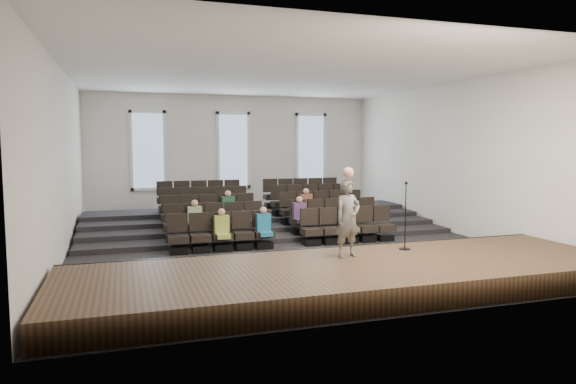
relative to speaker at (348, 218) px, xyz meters
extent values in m
plane|color=black|center=(-0.16, 4.38, -1.35)|extent=(14.00, 14.00, 0.00)
cube|color=white|center=(-0.16, 4.38, 3.66)|extent=(12.00, 14.00, 0.02)
cube|color=white|center=(-0.16, 11.40, 1.15)|extent=(12.00, 0.04, 5.00)
cube|color=white|center=(-0.16, -2.64, 1.15)|extent=(12.00, 0.04, 5.00)
cube|color=white|center=(-6.18, 4.38, 1.15)|extent=(0.04, 14.00, 5.00)
cube|color=white|center=(5.86, 4.38, 1.15)|extent=(0.04, 14.00, 5.00)
cube|color=#4C3620|center=(-0.16, -0.72, -1.10)|extent=(11.80, 3.60, 0.50)
cube|color=black|center=(-0.16, 1.05, -1.10)|extent=(11.80, 0.06, 0.52)
cube|color=black|center=(-0.16, 6.71, -1.27)|extent=(11.80, 4.80, 0.15)
cube|color=black|center=(-0.16, 7.23, -1.20)|extent=(11.80, 3.75, 0.30)
cube|color=black|center=(-0.16, 7.76, -1.12)|extent=(11.80, 2.70, 0.45)
cube|color=black|center=(-0.16, 8.28, -1.05)|extent=(11.80, 1.65, 0.60)
cube|color=black|center=(-3.28, 3.78, -1.25)|extent=(0.47, 0.43, 0.20)
cube|color=black|center=(-3.28, 3.78, -0.94)|extent=(0.55, 0.50, 0.19)
cube|color=black|center=(-3.28, 3.99, -0.53)|extent=(0.55, 0.08, 0.50)
cube|color=black|center=(-2.68, 3.78, -1.25)|extent=(0.47, 0.43, 0.20)
cube|color=black|center=(-2.68, 3.78, -0.94)|extent=(0.55, 0.50, 0.19)
cube|color=black|center=(-2.68, 3.99, -0.53)|extent=(0.55, 0.08, 0.50)
cube|color=black|center=(-2.08, 3.78, -1.25)|extent=(0.47, 0.43, 0.20)
cube|color=black|center=(-2.08, 3.78, -0.94)|extent=(0.55, 0.50, 0.19)
cube|color=black|center=(-2.08, 3.99, -0.53)|extent=(0.55, 0.08, 0.50)
cube|color=black|center=(-1.48, 3.78, -1.25)|extent=(0.47, 0.43, 0.20)
cube|color=black|center=(-1.48, 3.78, -0.94)|extent=(0.55, 0.50, 0.19)
cube|color=black|center=(-1.48, 3.99, -0.53)|extent=(0.55, 0.08, 0.50)
cube|color=black|center=(-0.88, 3.78, -1.25)|extent=(0.47, 0.43, 0.20)
cube|color=black|center=(-0.88, 3.78, -0.94)|extent=(0.55, 0.50, 0.19)
cube|color=black|center=(-0.88, 3.99, -0.53)|extent=(0.55, 0.08, 0.50)
cube|color=black|center=(0.57, 3.78, -1.25)|extent=(0.47, 0.43, 0.20)
cube|color=black|center=(0.57, 3.78, -0.94)|extent=(0.55, 0.50, 0.19)
cube|color=black|center=(0.57, 3.99, -0.53)|extent=(0.55, 0.08, 0.50)
cube|color=black|center=(1.17, 3.78, -1.25)|extent=(0.47, 0.43, 0.20)
cube|color=black|center=(1.17, 3.78, -0.94)|extent=(0.55, 0.50, 0.19)
cube|color=black|center=(1.17, 3.99, -0.53)|extent=(0.55, 0.08, 0.50)
cube|color=black|center=(1.77, 3.78, -1.25)|extent=(0.47, 0.43, 0.20)
cube|color=black|center=(1.77, 3.78, -0.94)|extent=(0.55, 0.50, 0.19)
cube|color=black|center=(1.77, 3.99, -0.53)|extent=(0.55, 0.08, 0.50)
cube|color=black|center=(2.37, 3.78, -1.25)|extent=(0.47, 0.43, 0.20)
cube|color=black|center=(2.37, 3.78, -0.94)|extent=(0.55, 0.50, 0.19)
cube|color=black|center=(2.37, 3.99, -0.53)|extent=(0.55, 0.08, 0.50)
cube|color=black|center=(2.97, 3.78, -1.25)|extent=(0.47, 0.43, 0.20)
cube|color=black|center=(2.97, 3.78, -0.94)|extent=(0.55, 0.50, 0.19)
cube|color=black|center=(2.97, 3.99, -0.53)|extent=(0.55, 0.08, 0.50)
cube|color=black|center=(-3.28, 4.83, -1.10)|extent=(0.47, 0.43, 0.20)
cube|color=black|center=(-3.28, 4.83, -0.79)|extent=(0.55, 0.50, 0.19)
cube|color=black|center=(-3.28, 5.04, -0.38)|extent=(0.55, 0.08, 0.50)
cube|color=black|center=(-2.68, 4.83, -1.10)|extent=(0.47, 0.43, 0.20)
cube|color=black|center=(-2.68, 4.83, -0.79)|extent=(0.55, 0.50, 0.19)
cube|color=black|center=(-2.68, 5.04, -0.38)|extent=(0.55, 0.08, 0.50)
cube|color=black|center=(-2.08, 4.83, -1.10)|extent=(0.47, 0.43, 0.20)
cube|color=black|center=(-2.08, 4.83, -0.79)|extent=(0.55, 0.50, 0.19)
cube|color=black|center=(-2.08, 5.04, -0.38)|extent=(0.55, 0.08, 0.50)
cube|color=black|center=(-1.48, 4.83, -1.10)|extent=(0.47, 0.43, 0.20)
cube|color=black|center=(-1.48, 4.83, -0.79)|extent=(0.55, 0.50, 0.19)
cube|color=black|center=(-1.48, 5.04, -0.38)|extent=(0.55, 0.08, 0.50)
cube|color=black|center=(-0.88, 4.83, -1.10)|extent=(0.47, 0.43, 0.20)
cube|color=black|center=(-0.88, 4.83, -0.79)|extent=(0.55, 0.50, 0.19)
cube|color=black|center=(-0.88, 5.04, -0.38)|extent=(0.55, 0.08, 0.50)
cube|color=black|center=(0.57, 4.83, -1.10)|extent=(0.47, 0.43, 0.20)
cube|color=black|center=(0.57, 4.83, -0.79)|extent=(0.55, 0.50, 0.19)
cube|color=black|center=(0.57, 5.04, -0.38)|extent=(0.55, 0.08, 0.50)
cube|color=black|center=(1.17, 4.83, -1.10)|extent=(0.47, 0.43, 0.20)
cube|color=black|center=(1.17, 4.83, -0.79)|extent=(0.55, 0.50, 0.19)
cube|color=black|center=(1.17, 5.04, -0.38)|extent=(0.55, 0.08, 0.50)
cube|color=black|center=(1.77, 4.83, -1.10)|extent=(0.47, 0.43, 0.20)
cube|color=black|center=(1.77, 4.83, -0.79)|extent=(0.55, 0.50, 0.19)
cube|color=black|center=(1.77, 5.04, -0.38)|extent=(0.55, 0.08, 0.50)
cube|color=black|center=(2.37, 4.83, -1.10)|extent=(0.47, 0.43, 0.20)
cube|color=black|center=(2.37, 4.83, -0.79)|extent=(0.55, 0.50, 0.19)
cube|color=black|center=(2.37, 5.04, -0.38)|extent=(0.55, 0.08, 0.50)
cube|color=black|center=(2.97, 4.83, -1.10)|extent=(0.47, 0.43, 0.20)
cube|color=black|center=(2.97, 4.83, -0.79)|extent=(0.55, 0.50, 0.19)
cube|color=black|center=(2.97, 5.04, -0.38)|extent=(0.55, 0.08, 0.50)
cube|color=black|center=(-3.28, 5.88, -0.95)|extent=(0.47, 0.42, 0.20)
cube|color=black|center=(-3.28, 5.88, -0.64)|extent=(0.55, 0.50, 0.19)
cube|color=black|center=(-3.28, 6.09, -0.23)|extent=(0.55, 0.08, 0.50)
cube|color=black|center=(-2.68, 5.88, -0.95)|extent=(0.47, 0.42, 0.20)
cube|color=black|center=(-2.68, 5.88, -0.64)|extent=(0.55, 0.50, 0.19)
cube|color=black|center=(-2.68, 6.09, -0.23)|extent=(0.55, 0.08, 0.50)
cube|color=black|center=(-2.08, 5.88, -0.95)|extent=(0.47, 0.42, 0.20)
cube|color=black|center=(-2.08, 5.88, -0.64)|extent=(0.55, 0.50, 0.19)
cube|color=black|center=(-2.08, 6.09, -0.23)|extent=(0.55, 0.08, 0.50)
cube|color=black|center=(-1.48, 5.88, -0.95)|extent=(0.47, 0.42, 0.20)
cube|color=black|center=(-1.48, 5.88, -0.64)|extent=(0.55, 0.50, 0.19)
cube|color=black|center=(-1.48, 6.09, -0.23)|extent=(0.55, 0.08, 0.50)
cube|color=black|center=(-0.88, 5.88, -0.95)|extent=(0.47, 0.42, 0.20)
cube|color=black|center=(-0.88, 5.88, -0.64)|extent=(0.55, 0.50, 0.19)
cube|color=black|center=(-0.88, 6.09, -0.23)|extent=(0.55, 0.08, 0.50)
cube|color=black|center=(0.57, 5.88, -0.95)|extent=(0.47, 0.42, 0.20)
cube|color=black|center=(0.57, 5.88, -0.64)|extent=(0.55, 0.50, 0.19)
cube|color=black|center=(0.57, 6.09, -0.23)|extent=(0.55, 0.08, 0.50)
cube|color=black|center=(1.17, 5.88, -0.95)|extent=(0.47, 0.42, 0.20)
cube|color=black|center=(1.17, 5.88, -0.64)|extent=(0.55, 0.50, 0.19)
cube|color=black|center=(1.17, 6.09, -0.23)|extent=(0.55, 0.08, 0.50)
cube|color=black|center=(1.77, 5.88, -0.95)|extent=(0.47, 0.42, 0.20)
cube|color=black|center=(1.77, 5.88, -0.64)|extent=(0.55, 0.50, 0.19)
cube|color=black|center=(1.77, 6.09, -0.23)|extent=(0.55, 0.08, 0.50)
cube|color=black|center=(2.37, 5.88, -0.95)|extent=(0.47, 0.42, 0.20)
cube|color=black|center=(2.37, 5.88, -0.64)|extent=(0.55, 0.50, 0.19)
cube|color=black|center=(2.37, 6.09, -0.23)|extent=(0.55, 0.08, 0.50)
cube|color=black|center=(2.97, 5.88, -0.95)|extent=(0.47, 0.42, 0.20)
cube|color=black|center=(2.97, 5.88, -0.64)|extent=(0.55, 0.50, 0.19)
cube|color=black|center=(2.97, 6.09, -0.23)|extent=(0.55, 0.08, 0.50)
cube|color=black|center=(-3.28, 6.93, -0.80)|extent=(0.47, 0.42, 0.20)
cube|color=black|center=(-3.28, 6.93, -0.49)|extent=(0.55, 0.50, 0.19)
cube|color=black|center=(-3.28, 7.14, -0.08)|extent=(0.55, 0.08, 0.50)
cube|color=black|center=(-2.68, 6.93, -0.80)|extent=(0.47, 0.42, 0.20)
cube|color=black|center=(-2.68, 6.93, -0.49)|extent=(0.55, 0.50, 0.19)
cube|color=black|center=(-2.68, 7.14, -0.08)|extent=(0.55, 0.08, 0.50)
cube|color=black|center=(-2.08, 6.93, -0.80)|extent=(0.47, 0.42, 0.20)
cube|color=black|center=(-2.08, 6.93, -0.49)|extent=(0.55, 0.50, 0.19)
cube|color=black|center=(-2.08, 7.14, -0.08)|extent=(0.55, 0.08, 0.50)
cube|color=black|center=(-1.48, 6.93, -0.80)|extent=(0.47, 0.42, 0.20)
cube|color=black|center=(-1.48, 6.93, -0.49)|extent=(0.55, 0.50, 0.19)
cube|color=black|center=(-1.48, 7.14, -0.08)|extent=(0.55, 0.08, 0.50)
cube|color=black|center=(-0.88, 6.93, -0.80)|extent=(0.47, 0.42, 0.20)
cube|color=black|center=(-0.88, 6.93, -0.49)|extent=(0.55, 0.50, 0.19)
cube|color=black|center=(-0.88, 7.14, -0.08)|extent=(0.55, 0.08, 0.50)
cube|color=black|center=(0.57, 6.93, -0.80)|extent=(0.47, 0.42, 0.20)
cube|color=black|center=(0.57, 6.93, -0.49)|extent=(0.55, 0.50, 0.19)
cube|color=black|center=(0.57, 7.14, -0.08)|extent=(0.55, 0.08, 0.50)
cube|color=black|center=(1.17, 6.93, -0.80)|extent=(0.47, 0.42, 0.20)
cube|color=black|center=(1.17, 6.93, -0.49)|extent=(0.55, 0.50, 0.19)
cube|color=black|center=(1.17, 7.14, -0.08)|extent=(0.55, 0.08, 0.50)
cube|color=black|center=(1.77, 6.93, -0.80)|extent=(0.47, 0.42, 0.20)
cube|color=black|center=(1.77, 6.93, -0.49)|extent=(0.55, 0.50, 0.19)
cube|color=black|center=(1.77, 7.14, -0.08)|extent=(0.55, 0.08, 0.50)
cube|color=black|center=(2.37, 6.93, -0.80)|extent=(0.47, 0.42, 0.20)
cube|color=black|center=(2.37, 6.93, -0.49)|extent=(0.55, 0.50, 0.19)
cube|color=black|center=(2.37, 7.14, -0.08)|extent=(0.55, 0.08, 0.50)
cube|color=black|center=(2.97, 6.93, -0.80)|extent=(0.47, 0.42, 0.20)
cube|color=black|center=(2.97, 6.93, -0.49)|extent=(0.55, 0.50, 0.19)
cube|color=black|center=(2.97, 7.14, -0.08)|extent=(0.55, 0.08, 0.50)
cube|color=black|center=(-3.28, 7.98, -0.65)|extent=(0.47, 0.42, 0.20)
cube|color=black|center=(-3.28, 7.98, -0.34)|extent=(0.55, 0.50, 0.19)
cube|color=black|center=(-3.28, 8.19, 0.07)|extent=(0.55, 0.08, 0.50)
cube|color=black|center=(-2.68, 7.98, -0.65)|extent=(0.47, 0.42, 0.20)
cube|color=black|center=(-2.68, 7.98, -0.34)|extent=(0.55, 0.50, 0.19)
cube|color=black|center=(-2.68, 8.19, 0.07)|extent=(0.55, 0.08, 0.50)
cube|color=black|center=(-2.08, 7.98, -0.65)|extent=(0.47, 0.42, 0.20)
cube|color=black|center=(-2.08, 7.98, -0.34)|extent=(0.55, 0.50, 0.19)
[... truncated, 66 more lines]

